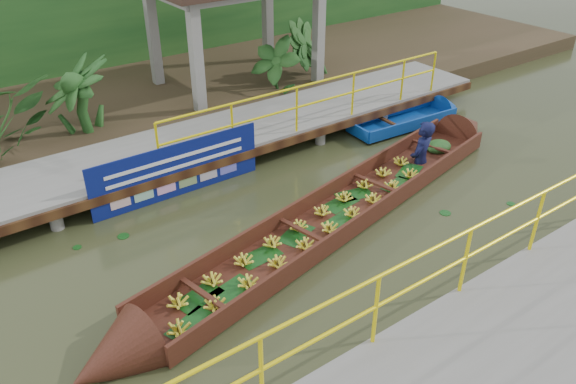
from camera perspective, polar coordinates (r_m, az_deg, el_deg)
ground at (r=9.70m, az=-0.64°, el=-5.15°), size 80.00×80.00×0.00m
land_strip at (r=15.64m, az=-16.90°, el=8.91°), size 30.00×8.00×0.45m
far_dock at (r=12.04m, az=-10.06°, el=4.59°), size 16.00×2.06×1.66m
near_dock at (r=8.01m, az=24.04°, el=-14.79°), size 18.00×2.40×1.73m
foliage_backdrop at (r=17.45m, az=-20.86°, el=16.59°), size 30.00×0.80×4.00m
vendor_boat at (r=10.50m, az=6.65°, el=-0.68°), size 10.83×3.28×2.31m
moored_blue_boat at (r=14.70m, az=13.81°, el=7.62°), size 3.33×1.07×0.78m
blue_banner at (r=10.98m, az=-11.13°, el=2.23°), size 3.49×0.04×1.09m
tropical_plants at (r=12.89m, az=-21.07°, el=8.08°), size 14.14×1.14×1.43m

